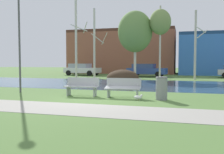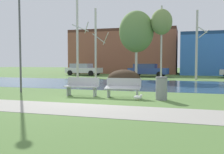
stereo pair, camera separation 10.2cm
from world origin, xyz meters
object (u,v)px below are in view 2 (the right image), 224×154
Objects in this scene: bench_right at (123,87)px; streetlamp at (19,15)px; parked_van_nearest_white at (83,69)px; parked_sedan_second_blue at (148,70)px; trash_bin at (161,88)px; seagull at (138,97)px; bench_left at (82,86)px.

bench_right is 0.26× the size of streetlamp.
parked_van_nearest_white reaches higher than parked_sedan_second_blue.
parked_sedan_second_blue is (-3.10, 17.37, 0.27)m from trash_bin.
streetlamp is (-5.70, 0.44, 3.60)m from bench_right.
parked_van_nearest_white is 8.34m from parked_sedan_second_blue.
trash_bin is at bearing 23.71° from seagull.
bench_right is 0.36× the size of parked_sedan_second_blue.
streetlamp is at bearing 173.28° from bench_left.
seagull is (2.80, -0.62, -0.34)m from bench_left.
streetlamp is 1.38× the size of parked_sedan_second_blue.
trash_bin is 17.65m from parked_sedan_second_blue.
seagull is 0.09× the size of parked_van_nearest_white.
seagull is at bearing -9.24° from streetlamp.
bench_left is 3.84× the size of seagull.
bench_right is 20.64m from parked_van_nearest_white.
bench_right is at bearing -62.13° from parked_van_nearest_white.
parked_van_nearest_white is at bearing 102.50° from streetlamp.
bench_left is 0.36× the size of parked_sedan_second_blue.
seagull is 21.58m from parked_van_nearest_white.
parked_sedan_second_blue is at bearing -7.51° from parked_van_nearest_white.
parked_sedan_second_blue reaches higher than seagull.
trash_bin is 0.16× the size of streetlamp.
trash_bin is 2.32× the size of seagull.
bench_right is at bearing -85.42° from parked_sedan_second_blue.
bench_right is 3.84× the size of seagull.
streetlamp is at bearing 170.76° from seagull.
streetlamp is (-7.43, 0.65, 3.56)m from trash_bin.
streetlamp is 17.58m from parked_sedan_second_blue.
bench_left and bench_right have the same top height.
parked_van_nearest_white reaches higher than trash_bin.
bench_left is 5.18m from streetlamp.
bench_left is at bearing -67.26° from parked_van_nearest_white.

